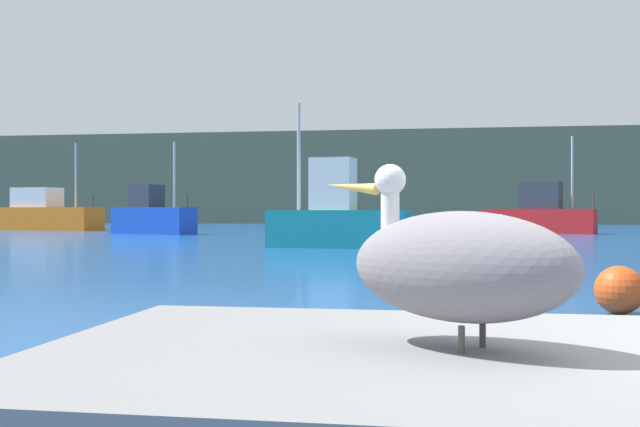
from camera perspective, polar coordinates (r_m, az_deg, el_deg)
The scene contains 8 objects.
hillside_backdrop at distance 75.39m, azimuth 10.37°, elevation 2.58°, with size 140.00×11.68×8.67m, color #5B664C.
pier_dock at distance 3.62m, azimuth 10.54°, elevation -14.97°, with size 3.88×2.57×0.64m, color gray.
pelican at distance 3.51m, azimuth 10.42°, elevation -3.81°, with size 1.32×1.04×0.85m.
fishing_boat_blue at distance 41.32m, azimuth -12.45°, elevation -0.17°, with size 4.83×2.90×4.84m.
fishing_boat_teal at distance 25.66m, azimuth 1.31°, elevation -0.38°, with size 4.94×2.15×4.94m.
fishing_boat_red at distance 43.19m, azimuth 16.08°, elevation -0.09°, with size 6.18×3.44×5.23m.
fishing_boat_orange at distance 51.48m, azimuth -19.88°, elevation -0.02°, with size 7.36×3.37×5.49m.
mooring_buoy at distance 9.98m, azimuth 21.54°, elevation -5.37°, with size 0.59×0.59×0.59m, color #E54C19.
Camera 1 is at (-1.43, -3.95, 1.27)m, focal length 42.68 mm.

